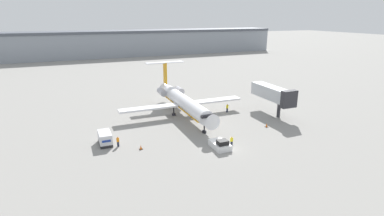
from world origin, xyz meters
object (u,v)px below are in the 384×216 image
(airplane_main, at_px, (183,101))
(worker_on_apron, at_px, (118,141))
(luggage_cart, at_px, (105,138))
(jet_bridge, at_px, (273,94))
(traffic_cone_left, at_px, (141,147))
(worker_by_wing, at_px, (227,108))
(worker_near_tug, at_px, (232,141))
(traffic_cone_right, at_px, (267,125))
(pushback_tug, at_px, (220,145))

(airplane_main, bearing_deg, worker_on_apron, -145.06)
(luggage_cart, relative_size, jet_bridge, 0.32)
(luggage_cart, relative_size, traffic_cone_left, 5.29)
(traffic_cone_left, bearing_deg, airplane_main, 47.17)
(worker_by_wing, distance_m, worker_on_apron, 26.18)
(worker_near_tug, xyz_separation_m, traffic_cone_left, (-13.65, 4.35, -0.51))
(traffic_cone_left, distance_m, jet_bridge, 30.65)
(airplane_main, bearing_deg, worker_near_tug, -84.77)
(luggage_cart, distance_m, worker_near_tug, 20.37)
(traffic_cone_right, relative_size, jet_bridge, 0.06)
(airplane_main, bearing_deg, worker_by_wing, -10.63)
(worker_near_tug, bearing_deg, jet_bridge, 34.20)
(pushback_tug, relative_size, luggage_cart, 1.04)
(pushback_tug, height_order, worker_by_wing, worker_by_wing)
(worker_near_tug, distance_m, traffic_cone_right, 11.43)
(worker_by_wing, relative_size, worker_on_apron, 1.08)
(worker_near_tug, bearing_deg, traffic_cone_left, 162.33)
(airplane_main, height_order, pushback_tug, airplane_main)
(luggage_cart, relative_size, worker_by_wing, 2.03)
(luggage_cart, relative_size, worker_near_tug, 2.31)
(pushback_tug, height_order, worker_near_tug, pushback_tug)
(pushback_tug, height_order, traffic_cone_right, pushback_tug)
(worker_on_apron, bearing_deg, worker_by_wing, 19.64)
(traffic_cone_left, bearing_deg, worker_by_wing, 27.51)
(worker_on_apron, height_order, traffic_cone_left, worker_on_apron)
(jet_bridge, bearing_deg, luggage_cart, -176.14)
(traffic_cone_right, bearing_deg, luggage_cart, 172.70)
(traffic_cone_right, bearing_deg, pushback_tug, -158.55)
(worker_on_apron, relative_size, traffic_cone_right, 2.38)
(worker_near_tug, xyz_separation_m, worker_by_wing, (7.92, 15.58, 0.14))
(worker_near_tug, height_order, worker_on_apron, worker_on_apron)
(worker_near_tug, height_order, worker_by_wing, worker_by_wing)
(pushback_tug, distance_m, traffic_cone_right, 13.32)
(pushback_tug, distance_m, worker_on_apron, 16.17)
(airplane_main, height_order, jet_bridge, airplane_main)
(worker_by_wing, height_order, worker_on_apron, worker_by_wing)
(worker_near_tug, relative_size, worker_on_apron, 0.95)
(worker_by_wing, height_order, traffic_cone_right, worker_by_wing)
(worker_on_apron, height_order, traffic_cone_right, worker_on_apron)
(luggage_cart, distance_m, worker_by_wing, 27.33)
(worker_by_wing, distance_m, jet_bridge, 9.98)
(luggage_cart, bearing_deg, worker_by_wing, 14.91)
(worker_by_wing, bearing_deg, worker_on_apron, -160.36)
(worker_on_apron, distance_m, jet_bridge, 33.19)
(luggage_cart, bearing_deg, traffic_cone_left, -41.00)
(airplane_main, distance_m, pushback_tug, 17.56)
(worker_on_apron, bearing_deg, airplane_main, 34.94)
(airplane_main, relative_size, pushback_tug, 6.83)
(luggage_cart, height_order, worker_by_wing, luggage_cart)
(worker_near_tug, bearing_deg, traffic_cone_right, 25.19)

